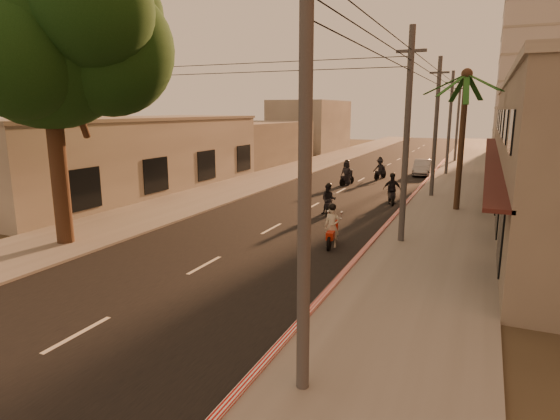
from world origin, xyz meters
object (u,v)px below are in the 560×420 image
(scooter_red, at_px, (332,228))
(scooter_far_b, at_px, (380,169))
(scooter_far_a, at_px, (347,174))
(parked_car, at_px, (423,168))
(broadleaf_tree, at_px, (56,37))
(palm_tree, at_px, (466,82))
(scooter_mid_b, at_px, (392,190))
(scooter_mid_a, at_px, (329,200))

(scooter_red, relative_size, scooter_far_b, 1.01)
(scooter_far_a, height_order, parked_car, scooter_far_a)
(broadleaf_tree, bearing_deg, scooter_far_a, 73.09)
(scooter_red, bearing_deg, palm_tree, 58.93)
(scooter_far_a, xyz_separation_m, parked_car, (4.66, 8.18, -0.21))
(scooter_far_b, height_order, parked_car, scooter_far_b)
(broadleaf_tree, height_order, scooter_far_b, broadleaf_tree)
(broadleaf_tree, xyz_separation_m, scooter_mid_b, (10.81, 14.46, -7.59))
(scooter_mid_b, bearing_deg, parked_car, 71.46)
(scooter_far_b, distance_m, parked_car, 4.98)
(scooter_red, relative_size, scooter_mid_a, 1.06)
(broadleaf_tree, distance_m, scooter_red, 13.41)
(palm_tree, bearing_deg, parked_car, 104.02)
(broadleaf_tree, xyz_separation_m, scooter_far_b, (7.95, 24.71, -7.60))
(broadleaf_tree, relative_size, parked_car, 2.84)
(broadleaf_tree, height_order, palm_tree, broadleaf_tree)
(parked_car, bearing_deg, broadleaf_tree, -113.83)
(palm_tree, xyz_separation_m, scooter_mid_a, (-6.45, -3.80, -6.34))
(broadleaf_tree, relative_size, scooter_red, 6.29)
(scooter_far_a, bearing_deg, scooter_mid_a, -64.92)
(scooter_mid_a, bearing_deg, parked_car, 70.69)
(scooter_far_b, relative_size, parked_car, 0.45)
(scooter_red, distance_m, scooter_mid_a, 6.30)
(broadleaf_tree, distance_m, palm_tree, 20.18)
(palm_tree, relative_size, scooter_mid_b, 4.20)
(broadleaf_tree, relative_size, scooter_mid_b, 6.20)
(broadleaf_tree, xyz_separation_m, palm_tree, (14.61, 13.86, -1.33))
(broadleaf_tree, distance_m, scooter_far_b, 27.05)
(scooter_mid_b, xyz_separation_m, scooter_far_a, (-4.56, 6.08, 0.01))
(parked_car, bearing_deg, scooter_far_a, -122.69)
(broadleaf_tree, bearing_deg, scooter_mid_b, 53.22)
(scooter_mid_b, bearing_deg, scooter_far_b, 87.42)
(broadleaf_tree, bearing_deg, palm_tree, 43.48)
(scooter_red, relative_size, parked_car, 0.45)
(palm_tree, bearing_deg, scooter_red, -114.23)
(scooter_red, bearing_deg, scooter_far_a, 96.78)
(scooter_mid_b, height_order, scooter_far_a, scooter_far_a)
(broadleaf_tree, height_order, scooter_mid_b, broadleaf_tree)
(scooter_mid_b, xyz_separation_m, parked_car, (0.09, 14.26, -0.20))
(scooter_mid_b, distance_m, parked_car, 14.26)
(scooter_mid_b, xyz_separation_m, scooter_far_b, (-2.86, 10.25, -0.01))
(scooter_red, bearing_deg, parked_car, 81.58)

